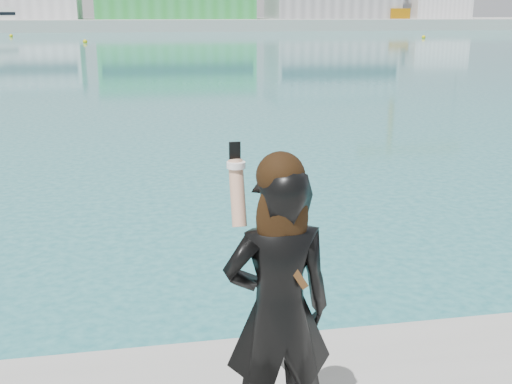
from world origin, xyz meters
The scene contains 6 objects.
far_quay centered at (0.00, 130.00, 1.00)m, with size 320.00×40.00×2.00m, color #9E9E99.
ancillary_shed centered at (62.00, 126.00, 5.00)m, with size 12.00×10.00×6.00m, color silver.
buoy_near centered at (37.18, 77.29, 0.00)m, with size 0.50×0.50×0.50m, color yellow.
buoy_far centered at (-17.01, 92.42, 0.00)m, with size 0.50×0.50×0.50m, color yellow.
buoy_extra centered at (-5.75, 72.13, 0.00)m, with size 0.50×0.50×0.50m, color yellow.
woman centered at (0.05, -0.36, 1.75)m, with size 0.65×0.43×1.88m.
Camera 1 is at (-0.72, -3.70, 3.39)m, focal length 45.00 mm.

